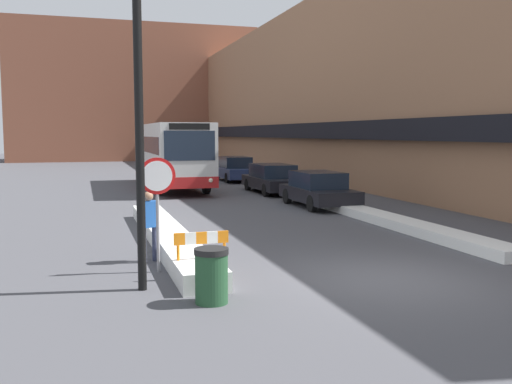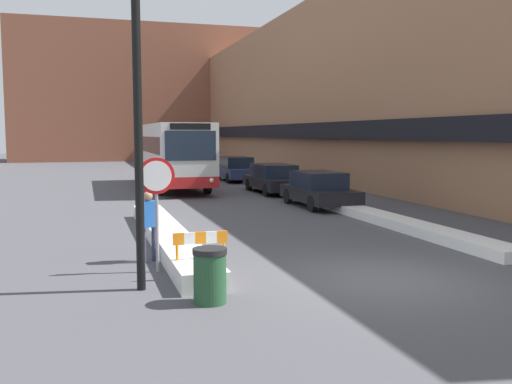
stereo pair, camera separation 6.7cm
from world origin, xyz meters
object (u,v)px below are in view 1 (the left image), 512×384
at_px(parked_car_back, 235,169).
at_px(street_lamp, 155,82).
at_px(stop_sign, 157,189).
at_px(construction_barricade, 201,245).
at_px(trash_bin, 212,275).
at_px(pedestrian, 149,220).
at_px(parked_car_front, 318,189).
at_px(city_bus, 171,154).
at_px(parked_car_middle, 273,178).

distance_m(parked_car_back, street_lamp, 24.38).
height_order(stop_sign, construction_barricade, stop_sign).
distance_m(parked_car_back, trash_bin, 25.10).
xyz_separation_m(street_lamp, pedestrian, (0.10, 2.32, -2.86)).
xyz_separation_m(parked_car_back, pedestrian, (-7.49, -20.65, 0.22)).
height_order(parked_car_front, pedestrian, pedestrian).
relative_size(city_bus, parked_car_front, 2.61).
height_order(parked_car_back, pedestrian, pedestrian).
height_order(city_bus, stop_sign, city_bus).
bearing_deg(parked_car_middle, trash_bin, -111.94).
relative_size(city_bus, pedestrian, 6.99).
bearing_deg(pedestrian, stop_sign, -108.90).
xyz_separation_m(city_bus, street_lamp, (-3.23, -19.77, 1.99)).
relative_size(stop_sign, construction_barricade, 2.18).
height_order(trash_bin, construction_barricade, trash_bin).
relative_size(trash_bin, construction_barricade, 0.86).
bearing_deg(parked_car_front, street_lamp, -126.64).
xyz_separation_m(city_bus, construction_barricade, (-2.30, -19.27, -1.16)).
xyz_separation_m(city_bus, stop_sign, (-3.06, -18.50, -0.09)).
height_order(parked_car_front, trash_bin, parked_car_front).
bearing_deg(street_lamp, trash_bin, -57.58).
distance_m(stop_sign, street_lamp, 2.44).
bearing_deg(construction_barricade, street_lamp, -151.58).
distance_m(city_bus, parked_car_front, 10.58).
relative_size(parked_car_back, construction_barricade, 3.86).
distance_m(stop_sign, pedestrian, 1.31).
distance_m(city_bus, construction_barricade, 19.44).
bearing_deg(parked_car_back, parked_car_front, -90.00).
height_order(city_bus, trash_bin, city_bus).
bearing_deg(parked_car_front, parked_car_middle, 90.00).
xyz_separation_m(street_lamp, construction_barricade, (0.93, 0.50, -3.15)).
height_order(parked_car_front, street_lamp, street_lamp).
height_order(parked_car_middle, parked_car_back, parked_car_back).
distance_m(parked_car_front, parked_car_middle, 5.58).
bearing_deg(parked_car_back, construction_barricade, -106.53).
distance_m(parked_car_front, parked_car_back, 12.76).
height_order(stop_sign, street_lamp, street_lamp).
height_order(parked_car_back, stop_sign, stop_sign).
xyz_separation_m(stop_sign, street_lamp, (-0.17, -1.27, 2.08)).
bearing_deg(trash_bin, street_lamp, 122.42).
xyz_separation_m(city_bus, trash_bin, (-2.47, -20.96, -1.35)).
xyz_separation_m(parked_car_front, pedestrian, (-7.49, -7.89, 0.26)).
bearing_deg(parked_car_middle, construction_barricade, -113.56).
relative_size(city_bus, construction_barricade, 10.14).
bearing_deg(stop_sign, street_lamp, -97.59).
bearing_deg(pedestrian, parked_car_middle, 38.00).
bearing_deg(stop_sign, city_bus, 80.62).
bearing_deg(stop_sign, parked_car_back, 71.11).
xyz_separation_m(stop_sign, trash_bin, (0.58, -2.46, -1.26)).
bearing_deg(pedestrian, city_bus, 56.93).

